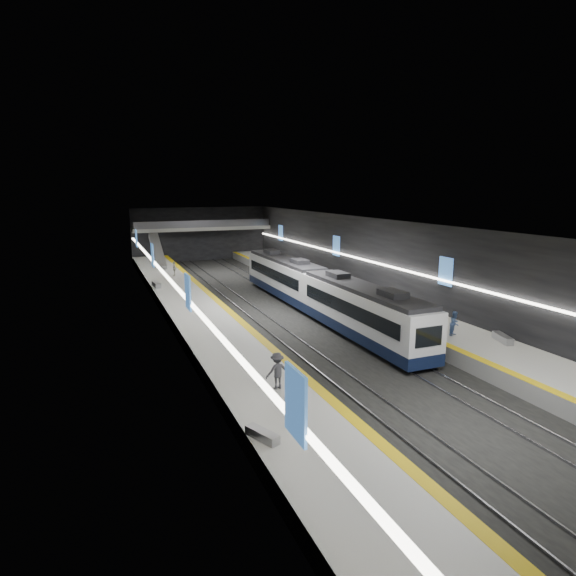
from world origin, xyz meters
name	(u,v)px	position (x,y,z in m)	size (l,w,h in m)	color
ground	(288,315)	(0.00, 0.00, 0.00)	(70.00, 70.00, 0.00)	black
ceiling	(288,222)	(0.00, 0.00, 8.00)	(20.00, 70.00, 0.04)	beige
wall_left	(168,278)	(-10.00, 0.00, 4.00)	(0.04, 70.00, 8.00)	black
wall_right	(388,263)	(10.00, 0.00, 4.00)	(0.04, 70.00, 8.00)	black
wall_back	(200,234)	(0.00, 35.00, 4.00)	(20.00, 0.04, 8.00)	black
platform_left	(201,319)	(-7.50, 0.00, 0.50)	(5.00, 70.00, 1.00)	slate
tile_surface_left	(201,312)	(-7.50, 0.00, 1.01)	(5.00, 70.00, 0.02)	#B0B1AB
tactile_strip_left	(228,310)	(-5.30, 0.00, 1.02)	(0.60, 70.00, 0.02)	#DBB30B
platform_right	(363,302)	(7.50, 0.00, 0.50)	(5.00, 70.00, 1.00)	slate
tile_surface_right	(363,297)	(7.50, 0.00, 1.01)	(5.00, 70.00, 0.02)	#B0B1AB
tactile_strip_right	(342,299)	(5.30, 0.00, 1.02)	(0.60, 70.00, 0.02)	#DBB30B
rails	(288,315)	(0.00, 0.00, 0.06)	(6.52, 70.00, 0.12)	gray
train	(317,290)	(2.50, -0.59, 2.20)	(2.69, 30.05, 3.60)	#0D1733
ad_posters	(283,262)	(0.00, 1.00, 4.50)	(19.94, 53.50, 2.20)	#4682D2
cove_light_left	(170,280)	(-9.80, 0.00, 3.80)	(0.25, 68.60, 0.12)	white
cove_light_right	(386,265)	(9.80, 0.00, 3.80)	(0.25, 68.60, 0.12)	white
mezzanine_bridge	(203,228)	(0.00, 32.93, 5.04)	(20.00, 3.00, 1.50)	gray
escalator	(157,251)	(-7.50, 26.00, 2.90)	(1.20, 8.00, 0.60)	#99999E
bench_left_near	(262,435)	(-9.50, -20.66, 1.20)	(0.45, 1.61, 0.39)	#99999E
bench_left_far	(156,285)	(-9.50, 11.84, 1.24)	(0.55, 1.99, 0.49)	#99999E
bench_right_near	(503,338)	(9.08, -14.82, 1.23)	(0.52, 1.89, 0.46)	#99999E
bench_right_far	(356,286)	(8.86, 3.63, 1.23)	(0.52, 1.88, 0.46)	#99999E
passenger_right_a	(354,287)	(6.99, 0.85, 1.85)	(0.62, 0.41, 1.71)	#C15048
passenger_right_b	(455,324)	(7.08, -12.55, 1.84)	(0.81, 0.63, 1.67)	#456196
passenger_left_a	(174,269)	(-6.79, 17.47, 1.82)	(0.97, 0.40, 1.65)	silver
passenger_left_b	(277,371)	(-7.18, -16.26, 1.93)	(1.20, 0.69, 1.86)	#403F47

